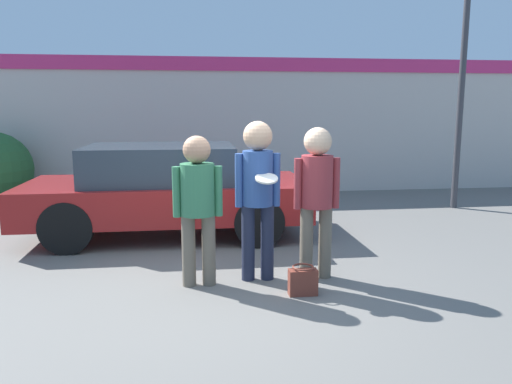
{
  "coord_description": "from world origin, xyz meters",
  "views": [
    {
      "loc": [
        -0.34,
        -5.24,
        1.95
      ],
      "look_at": [
        0.39,
        0.35,
        0.99
      ],
      "focal_mm": 35.0,
      "sensor_mm": 36.0,
      "label": 1
    }
  ],
  "objects": [
    {
      "name": "ground_plane",
      "position": [
        0.0,
        0.0,
        0.0
      ],
      "size": [
        56.0,
        56.0,
        0.0
      ],
      "primitive_type": "plane",
      "color": "#66635E"
    },
    {
      "name": "storefront_building",
      "position": [
        0.0,
        6.1,
        1.55
      ],
      "size": [
        24.0,
        0.22,
        3.04
      ],
      "color": "beige",
      "rests_on": "ground"
    },
    {
      "name": "person_left",
      "position": [
        -0.28,
        0.1,
        0.99
      ],
      "size": [
        0.54,
        0.37,
        1.66
      ],
      "color": "#665B4C",
      "rests_on": "ground"
    },
    {
      "name": "person_middle_with_frisbee",
      "position": [
        0.39,
        0.2,
        1.09
      ],
      "size": [
        0.51,
        0.53,
        1.81
      ],
      "color": "#1E2338",
      "rests_on": "ground"
    },
    {
      "name": "person_right",
      "position": [
        1.06,
        0.17,
        1.04
      ],
      "size": [
        0.53,
        0.36,
        1.74
      ],
      "color": "#665B4C",
      "rests_on": "ground"
    },
    {
      "name": "parked_car_near",
      "position": [
        -0.74,
        2.41,
        0.72
      ],
      "size": [
        4.21,
        1.94,
        1.39
      ],
      "color": "maroon",
      "rests_on": "ground"
    },
    {
      "name": "street_lamp",
      "position": [
        5.08,
        3.82,
        3.42
      ],
      "size": [
        1.57,
        0.35,
        5.47
      ],
      "color": "#38383D",
      "rests_on": "ground"
    },
    {
      "name": "handbag",
      "position": [
        0.8,
        -0.34,
        0.15
      ],
      "size": [
        0.3,
        0.23,
        0.31
      ],
      "color": "brown",
      "rests_on": "ground"
    }
  ]
}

